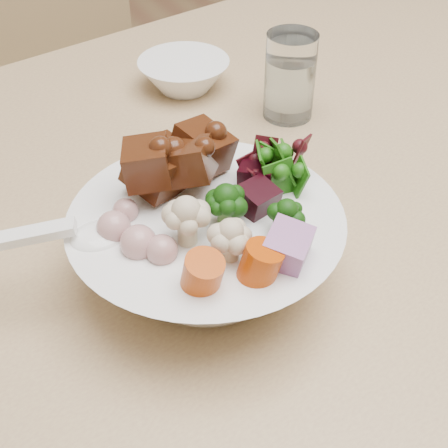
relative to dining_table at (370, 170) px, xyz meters
The scene contains 6 objects.
dining_table is the anchor object (origin of this frame).
chair_far 0.72m from the dining_table, 113.76° to the left, with size 0.45×0.45×0.96m.
food_bowl 0.38m from the dining_table, 155.69° to the right, with size 0.25×0.25×0.13m.
soup_spoon 0.48m from the dining_table, 164.31° to the right, with size 0.15×0.08×0.03m.
water_glass 0.18m from the dining_table, 143.96° to the left, with size 0.07×0.07×0.11m.
side_bowl 0.29m from the dining_table, 133.10° to the left, with size 0.13×0.13×0.04m, color white, non-canonical shape.
Camera 1 is at (-0.59, -0.36, 1.19)m, focal length 50.00 mm.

